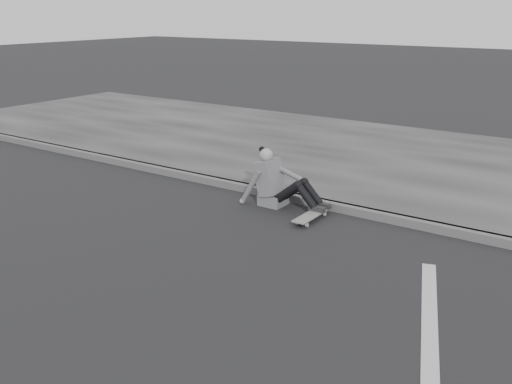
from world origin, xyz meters
TOP-DOWN VIEW (x-y plane):
  - ground at (0.00, 0.00)m, footprint 80.00×80.00m
  - curb at (0.00, 2.58)m, footprint 24.00×0.16m
  - sidewalk at (0.00, 5.60)m, footprint 24.00×6.00m
  - skateboard at (-0.50, 2.02)m, footprint 0.20×0.78m
  - seated_woman at (-1.23, 2.27)m, footprint 1.38×0.46m

SIDE VIEW (x-z plane):
  - ground at x=0.00m, z-range 0.00..0.00m
  - curb at x=0.00m, z-range 0.00..0.12m
  - sidewalk at x=0.00m, z-range 0.00..0.12m
  - skateboard at x=-0.50m, z-range 0.03..0.12m
  - seated_woman at x=-1.23m, z-range -0.08..0.80m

